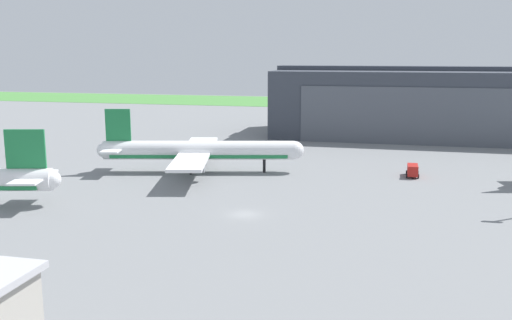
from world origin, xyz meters
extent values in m
plane|color=slate|center=(0.00, 0.00, 0.00)|extent=(440.00, 440.00, 0.00)
cube|color=#4A8A3F|center=(0.00, 188.75, 0.04)|extent=(440.00, 56.00, 0.08)
cube|color=#383D47|center=(25.51, 85.93, 9.06)|extent=(74.67, 32.62, 18.12)
cube|color=#4C515B|center=(25.51, 69.47, 7.25)|extent=(56.75, 0.30, 14.49)
cube|color=#383D47|center=(25.51, 85.93, 18.72)|extent=(74.67, 7.83, 1.20)
cylinder|color=white|center=(-15.81, 25.90, 4.38)|extent=(36.78, 11.88, 3.62)
sphere|color=white|center=(2.17, 30.08, 4.38)|extent=(3.47, 3.47, 3.47)
sphere|color=white|center=(-33.79, 21.72, 4.38)|extent=(2.82, 2.82, 2.82)
cube|color=#1E7A42|center=(-15.81, 25.90, 3.39)|extent=(33.91, 11.25, 0.63)
cube|color=#1E7A42|center=(-30.91, 22.39, 9.26)|extent=(4.77, 1.48, 6.15)
cube|color=white|center=(-31.01, 19.56, 4.74)|extent=(4.38, 5.68, 0.28)
cube|color=white|center=(-32.25, 24.88, 4.74)|extent=(4.38, 5.68, 0.28)
cube|color=white|center=(-14.41, 16.62, 3.93)|extent=(9.54, 17.61, 0.56)
cube|color=white|center=(-18.65, 34.84, 3.93)|extent=(9.54, 17.61, 0.56)
cylinder|color=gray|center=(-13.94, 18.11, 2.63)|extent=(3.80, 2.71, 1.99)
cylinder|color=gray|center=(-17.56, 33.72, 2.63)|extent=(3.80, 2.71, 1.99)
cylinder|color=black|center=(-3.58, 28.74, 1.29)|extent=(0.56, 0.56, 2.57)
cylinder|color=black|center=(-16.82, 23.71, 1.29)|extent=(0.56, 0.56, 2.57)
cylinder|color=black|center=(-17.68, 27.41, 1.29)|extent=(0.56, 0.56, 2.57)
sphere|color=white|center=(-29.37, -2.33, 4.10)|extent=(2.70, 2.70, 2.70)
cube|color=#1E7A42|center=(-32.90, -3.22, 8.77)|extent=(5.84, 1.83, 5.88)
cube|color=white|center=(-32.66, -0.46, 4.45)|extent=(5.16, 5.70, 0.28)
cube|color=white|center=(-31.38, -5.54, 4.45)|extent=(5.16, 5.70, 0.28)
cube|color=#AD1E19|center=(24.28, 29.97, 1.35)|extent=(1.90, 1.67, 1.90)
cube|color=#AD1E19|center=(24.31, 32.45, 1.27)|extent=(1.91, 3.33, 1.74)
cylinder|color=black|center=(23.25, 30.14, 0.40)|extent=(0.27, 0.81, 0.81)
cylinder|color=black|center=(25.32, 30.12, 0.40)|extent=(0.27, 0.81, 0.81)
cylinder|color=black|center=(23.28, 33.12, 0.40)|extent=(0.27, 0.81, 0.81)
cylinder|color=black|center=(25.34, 33.10, 0.40)|extent=(0.27, 0.81, 0.81)
cube|color=#2D2D33|center=(-61.95, 33.01, 1.12)|extent=(2.23, 1.48, 1.54)
cube|color=yellow|center=(-61.64, 34.75, 1.10)|extent=(2.45, 2.73, 1.48)
cylinder|color=black|center=(-63.02, 33.34, 0.35)|extent=(0.38, 0.74, 0.71)
cylinder|color=black|center=(-60.82, 32.95, 0.35)|extent=(0.38, 0.74, 0.71)
cylinder|color=black|center=(-62.65, 35.44, 0.35)|extent=(0.38, 0.74, 0.71)
cylinder|color=black|center=(-60.45, 35.05, 0.35)|extent=(0.38, 0.74, 0.71)
camera|label=1|loc=(19.51, -74.86, 22.76)|focal=39.21mm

